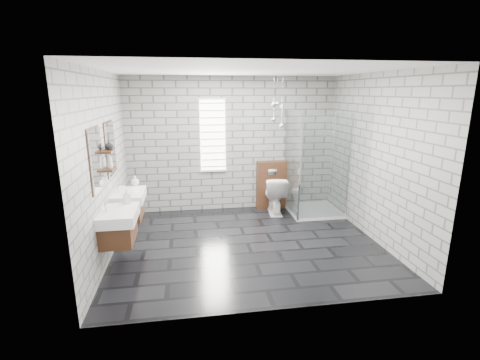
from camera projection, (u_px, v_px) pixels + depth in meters
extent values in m
cube|color=black|center=(248.00, 244.00, 5.67)|extent=(4.20, 3.60, 0.02)
cube|color=white|center=(249.00, 69.00, 4.99)|extent=(4.20, 3.60, 0.02)
cube|color=#979792|center=(232.00, 145.00, 7.06)|extent=(4.20, 0.02, 2.70)
cube|color=#979792|center=(279.00, 196.00, 3.60)|extent=(4.20, 0.02, 2.70)
cube|color=#979792|center=(104.00, 167.00, 5.01)|extent=(0.02, 3.60, 2.70)
cube|color=#979792|center=(376.00, 158.00, 5.64)|extent=(0.02, 3.60, 2.70)
cube|color=#4B2A17|center=(118.00, 231.00, 4.74)|extent=(0.42, 0.62, 0.30)
cube|color=silver|center=(133.00, 228.00, 4.77)|extent=(0.02, 0.35, 0.01)
cube|color=white|center=(119.00, 216.00, 4.69)|extent=(0.47, 0.70, 0.15)
cylinder|color=silver|center=(106.00, 207.00, 4.64)|extent=(0.04, 0.04, 0.12)
cylinder|color=silver|center=(110.00, 203.00, 4.63)|extent=(0.10, 0.02, 0.02)
cube|color=white|center=(96.00, 160.00, 4.47)|extent=(0.03, 0.55, 0.80)
cube|color=#4B2A17|center=(95.00, 160.00, 4.47)|extent=(0.01, 0.59, 0.84)
cube|color=#4B2A17|center=(129.00, 209.00, 5.61)|extent=(0.42, 0.62, 0.30)
cube|color=silver|center=(141.00, 207.00, 5.64)|extent=(0.02, 0.35, 0.01)
cube|color=white|center=(129.00, 196.00, 5.56)|extent=(0.47, 0.70, 0.15)
cylinder|color=silver|center=(118.00, 188.00, 5.51)|extent=(0.04, 0.04, 0.12)
cylinder|color=silver|center=(121.00, 185.00, 5.50)|extent=(0.10, 0.02, 0.02)
cube|color=white|center=(111.00, 149.00, 5.34)|extent=(0.03, 0.55, 0.80)
cube|color=#4B2A17|center=(110.00, 149.00, 5.34)|extent=(0.01, 0.59, 0.84)
cube|color=#4B2A17|center=(110.00, 169.00, 4.99)|extent=(0.14, 0.30, 0.03)
cube|color=#4B2A17|center=(108.00, 151.00, 4.92)|extent=(0.14, 0.30, 0.03)
cube|color=white|center=(213.00, 135.00, 6.93)|extent=(0.50, 0.02, 1.40)
cube|color=silver|center=(212.00, 98.00, 6.73)|extent=(0.56, 0.04, 0.04)
cube|color=silver|center=(213.00, 171.00, 7.09)|extent=(0.56, 0.04, 0.04)
cube|color=silver|center=(213.00, 166.00, 7.06)|extent=(0.48, 0.01, 0.02)
cube|color=silver|center=(213.00, 160.00, 7.03)|extent=(0.48, 0.01, 0.02)
cube|color=silver|center=(213.00, 153.00, 7.00)|extent=(0.48, 0.01, 0.02)
cube|color=silver|center=(213.00, 146.00, 6.96)|extent=(0.48, 0.01, 0.02)
cube|color=silver|center=(213.00, 139.00, 6.93)|extent=(0.48, 0.01, 0.02)
cube|color=silver|center=(213.00, 132.00, 6.89)|extent=(0.48, 0.01, 0.02)
cube|color=silver|center=(213.00, 125.00, 6.86)|extent=(0.48, 0.01, 0.02)
cube|color=silver|center=(212.00, 118.00, 6.82)|extent=(0.48, 0.01, 0.02)
cube|color=silver|center=(212.00, 110.00, 6.79)|extent=(0.48, 0.01, 0.03)
cube|color=silver|center=(212.00, 103.00, 6.75)|extent=(0.48, 0.01, 0.03)
cube|color=#4B2A17|center=(271.00, 185.00, 7.29)|extent=(0.60, 0.20, 1.00)
cube|color=silver|center=(273.00, 172.00, 7.11)|extent=(0.18, 0.01, 0.12)
cube|color=white|center=(313.00, 210.00, 7.14)|extent=(1.00, 1.00, 0.06)
cube|color=silver|center=(325.00, 168.00, 6.42)|extent=(1.00, 0.01, 2.00)
cube|color=silver|center=(292.00, 163.00, 6.82)|extent=(0.01, 1.00, 2.00)
cube|color=silver|center=(300.00, 169.00, 6.35)|extent=(0.03, 0.03, 2.00)
cube|color=silver|center=(350.00, 167.00, 6.49)|extent=(0.03, 0.03, 2.00)
cylinder|color=silver|center=(333.00, 157.00, 7.13)|extent=(0.02, 0.02, 1.80)
cylinder|color=silver|center=(332.00, 111.00, 6.89)|extent=(0.14, 0.14, 0.02)
sphere|color=silver|center=(273.00, 104.00, 6.45)|extent=(0.09, 0.09, 0.09)
cylinder|color=silver|center=(274.00, 88.00, 6.38)|extent=(0.01, 0.01, 0.49)
sphere|color=silver|center=(281.00, 125.00, 6.60)|extent=(0.09, 0.09, 0.09)
cylinder|color=silver|center=(282.00, 99.00, 6.48)|extent=(0.01, 0.01, 0.88)
sphere|color=silver|center=(277.00, 103.00, 6.59)|extent=(0.09, 0.09, 0.09)
cylinder|color=silver|center=(277.00, 88.00, 6.52)|extent=(0.01, 0.01, 0.47)
sphere|color=silver|center=(274.00, 119.00, 6.63)|extent=(0.09, 0.09, 0.09)
cylinder|color=silver|center=(274.00, 96.00, 6.53)|extent=(0.01, 0.01, 0.77)
sphere|color=silver|center=(282.00, 106.00, 6.61)|extent=(0.09, 0.09, 0.09)
cylinder|color=silver|center=(282.00, 90.00, 6.53)|extent=(0.01, 0.01, 0.53)
imported|color=white|center=(275.00, 195.00, 7.02)|extent=(0.49, 0.77, 0.75)
imported|color=#B2B2B2|center=(127.00, 196.00, 4.95)|extent=(0.12, 0.12, 0.21)
imported|color=#B2B2B2|center=(135.00, 181.00, 5.89)|extent=(0.15, 0.15, 0.17)
imported|color=#B2B2B2|center=(109.00, 161.00, 4.95)|extent=(0.11, 0.11, 0.22)
imported|color=#B2B2B2|center=(109.00, 145.00, 4.95)|extent=(0.14, 0.14, 0.13)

